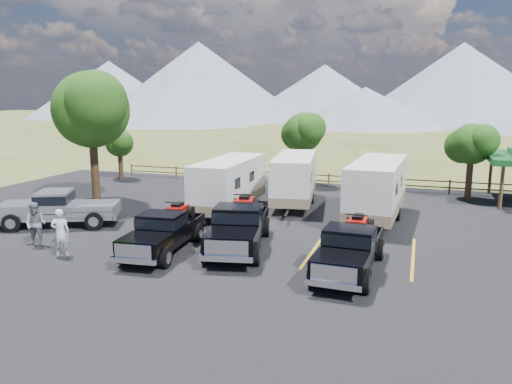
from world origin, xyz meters
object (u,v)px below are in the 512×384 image
(trailer_left, at_px, (229,185))
(person_a, at_px, (60,233))
(tree_big_nw, at_px, (91,110))
(rig_left, at_px, (164,230))
(trailer_right, at_px, (377,190))
(person_b, at_px, (36,224))
(rig_right, at_px, (350,247))
(trailer_center, at_px, (294,179))
(pickup_silver, at_px, (58,208))
(rig_center, at_px, (239,225))

(trailer_left, bearing_deg, person_a, -112.24)
(tree_big_nw, distance_m, rig_left, 12.30)
(trailer_left, relative_size, person_a, 4.32)
(trailer_right, xyz_separation_m, person_b, (-13.49, -9.18, -0.67))
(rig_left, relative_size, rig_right, 0.99)
(rig_left, height_order, trailer_center, trailer_center)
(person_b, bearing_deg, pickup_silver, 101.37)
(rig_center, height_order, person_b, rig_center)
(rig_left, height_order, trailer_right, trailer_right)
(trailer_left, xyz_separation_m, trailer_right, (7.90, 0.67, 0.08))
(tree_big_nw, relative_size, person_b, 4.11)
(tree_big_nw, xyz_separation_m, rig_center, (11.47, -5.97, -4.55))
(rig_right, relative_size, person_b, 3.04)
(rig_right, distance_m, pickup_silver, 14.73)
(rig_right, xyz_separation_m, trailer_left, (-7.67, 7.46, 0.62))
(rig_right, bearing_deg, tree_big_nw, 158.14)
(trailer_right, bearing_deg, rig_right, -88.75)
(rig_center, relative_size, person_b, 3.42)
(tree_big_nw, bearing_deg, trailer_left, 0.54)
(pickup_silver, bearing_deg, person_b, -0.50)
(tree_big_nw, xyz_separation_m, person_a, (5.04, -9.27, -4.58))
(rig_left, relative_size, trailer_right, 0.64)
(trailer_left, relative_size, trailer_right, 0.95)
(tree_big_nw, bearing_deg, rig_right, -24.32)
(tree_big_nw, xyz_separation_m, person_b, (3.07, -8.43, -4.60))
(tree_big_nw, bearing_deg, pickup_silver, -72.16)
(rig_right, height_order, pickup_silver, rig_right)
(rig_right, distance_m, trailer_left, 10.72)
(person_b, bearing_deg, trailer_center, 41.16)
(person_b, bearing_deg, rig_left, -1.67)
(rig_left, bearing_deg, rig_center, 21.83)
(tree_big_nw, bearing_deg, person_a, -61.47)
(person_b, bearing_deg, rig_center, 4.04)
(trailer_left, bearing_deg, rig_center, -66.15)
(rig_left, bearing_deg, person_b, -174.33)
(trailer_center, distance_m, person_b, 14.37)
(trailer_right, bearing_deg, rig_left, -131.25)
(rig_right, relative_size, trailer_left, 0.69)
(rig_center, xyz_separation_m, person_b, (-8.40, -2.46, -0.05))
(rig_center, relative_size, trailer_left, 0.77)
(rig_center, distance_m, trailer_left, 6.69)
(rig_left, relative_size, person_a, 2.92)
(tree_big_nw, height_order, rig_right, tree_big_nw)
(tree_big_nw, relative_size, rig_left, 1.37)
(rig_left, bearing_deg, tree_big_nw, 134.68)
(rig_center, xyz_separation_m, pickup_silver, (-9.73, 0.57, -0.08))
(person_a, bearing_deg, trailer_right, -167.46)
(tree_big_nw, xyz_separation_m, pickup_silver, (1.74, -5.39, -4.63))
(rig_left, bearing_deg, pickup_silver, 159.11)
(trailer_center, xyz_separation_m, pickup_silver, (-9.88, -8.50, -0.60))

